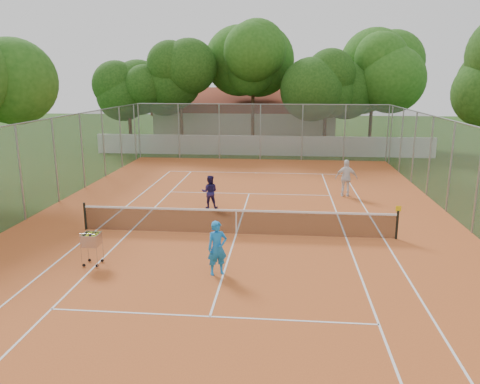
# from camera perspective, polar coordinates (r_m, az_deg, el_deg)

# --- Properties ---
(ground) EXTENTS (120.00, 120.00, 0.00)m
(ground) POSITION_cam_1_polar(r_m,az_deg,el_deg) (17.89, -0.46, -5.18)
(ground) COLOR #1D3D10
(ground) RESTS_ON ground
(court_pad) EXTENTS (18.00, 34.00, 0.02)m
(court_pad) POSITION_cam_1_polar(r_m,az_deg,el_deg) (17.88, -0.46, -5.15)
(court_pad) COLOR #C25A25
(court_pad) RESTS_ON ground
(court_lines) EXTENTS (10.98, 23.78, 0.01)m
(court_lines) POSITION_cam_1_polar(r_m,az_deg,el_deg) (17.88, -0.46, -5.12)
(court_lines) COLOR white
(court_lines) RESTS_ON court_pad
(tennis_net) EXTENTS (11.88, 0.10, 0.98)m
(tennis_net) POSITION_cam_1_polar(r_m,az_deg,el_deg) (17.73, -0.46, -3.62)
(tennis_net) COLOR black
(tennis_net) RESTS_ON court_pad
(perimeter_fence) EXTENTS (18.00, 34.00, 4.00)m
(perimeter_fence) POSITION_cam_1_polar(r_m,az_deg,el_deg) (17.34, -0.47, 1.08)
(perimeter_fence) COLOR slate
(perimeter_fence) RESTS_ON ground
(boundary_wall) EXTENTS (26.00, 0.30, 1.50)m
(boundary_wall) POSITION_cam_1_polar(r_m,az_deg,el_deg) (36.23, 2.64, 5.68)
(boundary_wall) COLOR white
(boundary_wall) RESTS_ON ground
(clubhouse) EXTENTS (16.40, 9.00, 4.40)m
(clubhouse) POSITION_cam_1_polar(r_m,az_deg,el_deg) (46.13, 0.78, 9.22)
(clubhouse) COLOR beige
(clubhouse) RESTS_ON ground
(tropical_trees) EXTENTS (29.00, 19.00, 10.00)m
(tropical_trees) POSITION_cam_1_polar(r_m,az_deg,el_deg) (38.88, 2.94, 12.51)
(tropical_trees) COLOR #16390E
(tropical_trees) RESTS_ON ground
(player_near) EXTENTS (0.72, 0.61, 1.66)m
(player_near) POSITION_cam_1_polar(r_m,az_deg,el_deg) (14.08, -2.79, -6.84)
(player_near) COLOR #197CD4
(player_near) RESTS_ON court_pad
(player_far_left) EXTENTS (0.76, 0.61, 1.52)m
(player_far_left) POSITION_cam_1_polar(r_m,az_deg,el_deg) (21.22, -3.71, 0.01)
(player_far_left) COLOR #211A4E
(player_far_left) RESTS_ON court_pad
(player_far_right) EXTENTS (1.12, 0.53, 1.85)m
(player_far_right) POSITION_cam_1_polar(r_m,az_deg,el_deg) (23.91, 12.83, 1.67)
(player_far_right) COLOR white
(player_far_right) RESTS_ON court_pad
(ball_hopper) EXTENTS (0.59, 0.59, 1.14)m
(ball_hopper) POSITION_cam_1_polar(r_m,az_deg,el_deg) (15.55, -17.59, -6.50)
(ball_hopper) COLOR #AAAAB0
(ball_hopper) RESTS_ON court_pad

